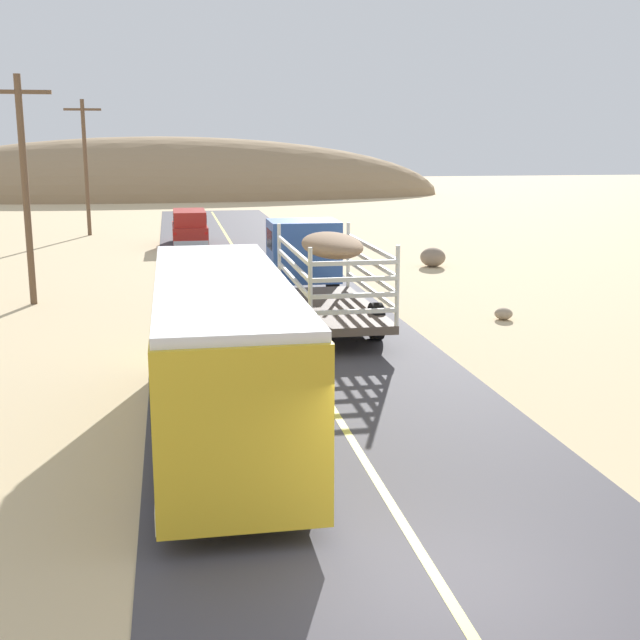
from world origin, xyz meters
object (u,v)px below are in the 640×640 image
at_px(bus, 222,352).
at_px(car_far, 190,226).
at_px(boulder_mid_field, 433,257).
at_px(power_pole_far, 86,163).
at_px(livestock_truck, 313,260).
at_px(boulder_far_horizon, 504,314).
at_px(power_pole_mid, 25,184).

xyz_separation_m(bus, car_far, (0.14, 31.12, -0.66)).
relative_size(car_far, boulder_mid_field, 3.61).
distance_m(power_pole_far, boulder_mid_field, 23.76).
height_order(livestock_truck, boulder_far_horizon, livestock_truck).
height_order(bus, boulder_mid_field, bus).
bearing_deg(livestock_truck, power_pole_far, 111.07).
bearing_deg(livestock_truck, boulder_mid_field, 51.46).
xyz_separation_m(bus, power_pole_mid, (-5.85, 14.85, 2.54)).
bearing_deg(bus, livestock_truck, 71.93).
bearing_deg(bus, car_far, 89.73).
xyz_separation_m(livestock_truck, power_pole_far, (-9.72, 25.24, 2.59)).
xyz_separation_m(car_far, power_pole_mid, (-6.00, -16.27, 3.20)).
bearing_deg(bus, boulder_far_horizon, 43.71).
height_order(livestock_truck, power_pole_far, power_pole_far).
distance_m(car_far, boulder_mid_field, 14.97).
relative_size(livestock_truck, bus, 0.97).
height_order(car_far, boulder_far_horizon, car_far).
distance_m(livestock_truck, bus, 12.48).
xyz_separation_m(livestock_truck, power_pole_mid, (-9.72, 2.99, 2.50)).
distance_m(power_pole_mid, boulder_far_horizon, 17.07).
xyz_separation_m(power_pole_mid, boulder_far_horizon, (15.64, -5.49, -4.09)).
bearing_deg(power_pole_mid, bus, -68.48).
bearing_deg(power_pole_mid, boulder_far_horizon, -19.34).
relative_size(bus, boulder_far_horizon, 16.89).
relative_size(boulder_mid_field, boulder_far_horizon, 2.16).
relative_size(power_pole_far, boulder_mid_field, 6.39).
xyz_separation_m(bus, boulder_far_horizon, (9.79, 9.35, -1.55)).
bearing_deg(bus, power_pole_far, 98.97).
distance_m(livestock_truck, car_far, 19.63).
bearing_deg(power_pole_far, livestock_truck, -68.93).
bearing_deg(boulder_mid_field, bus, -117.92).
xyz_separation_m(car_far, boulder_mid_field, (10.94, -10.21, -0.65)).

